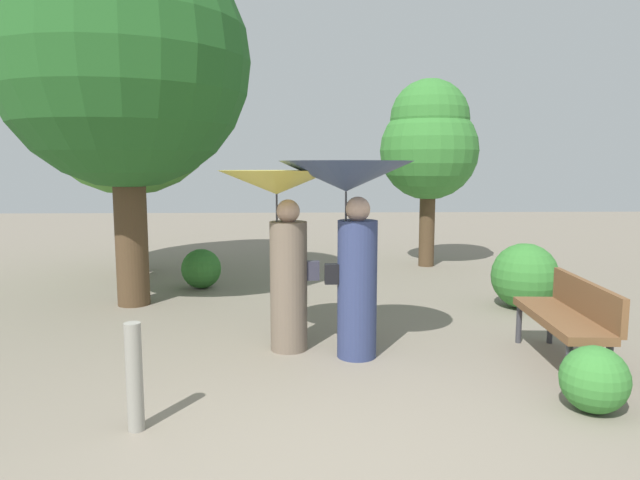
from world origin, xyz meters
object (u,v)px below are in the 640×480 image
object	(u,v)px
park_bench	(569,313)
tree_mid_left	(123,40)
person_left	(281,222)
person_right	(350,211)
tree_near_right	(429,141)
tree_near_left	(127,84)
path_marker_post	(134,377)

from	to	relation	value
park_bench	tree_mid_left	distance (m)	6.37
person_left	person_right	size ratio (longest dim) A/B	0.95
person_left	tree_mid_left	distance (m)	3.70
park_bench	tree_mid_left	bearing A→B (deg)	-113.92
tree_near_right	tree_mid_left	bearing A→B (deg)	-148.62
person_right	tree_mid_left	distance (m)	4.20
person_left	park_bench	distance (m)	2.97
tree_near_left	path_marker_post	distance (m)	7.15
path_marker_post	person_left	bearing A→B (deg)	60.55
park_bench	path_marker_post	size ratio (longest dim) A/B	1.88
path_marker_post	tree_near_left	bearing A→B (deg)	106.00
person_right	tree_near_right	size ratio (longest dim) A/B	0.56
tree_near_right	park_bench	bearing A→B (deg)	-88.40
person_right	park_bench	xyz separation A→B (m)	(2.12, -0.29, -0.98)
tree_near_left	tree_mid_left	distance (m)	2.52
person_left	tree_mid_left	bearing A→B (deg)	40.64
person_left	path_marker_post	xyz separation A→B (m)	(-1.02, -1.81, -0.95)
park_bench	tree_near_right	bearing A→B (deg)	-174.64
park_bench	tree_near_right	distance (m)	5.82
park_bench	person_right	bearing A→B (deg)	-94.12
tree_near_right	tree_mid_left	world-z (taller)	tree_mid_left
tree_near_right	path_marker_post	bearing A→B (deg)	-118.43
tree_near_right	tree_mid_left	distance (m)	5.73
park_bench	tree_mid_left	xyz separation A→B (m)	(-4.94, 2.59, 3.07)
person_left	tree_near_right	distance (m)	5.71
tree_mid_left	path_marker_post	world-z (taller)	tree_mid_left
person_left	tree_near_left	xyz separation A→B (m)	(-2.82, 4.45, 2.00)
person_left	tree_near_left	distance (m)	5.64
person_right	path_marker_post	bearing A→B (deg)	126.67
tree_near_left	tree_mid_left	world-z (taller)	tree_mid_left
person_right	tree_near_left	distance (m)	6.15
person_left	tree_near_left	world-z (taller)	tree_near_left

